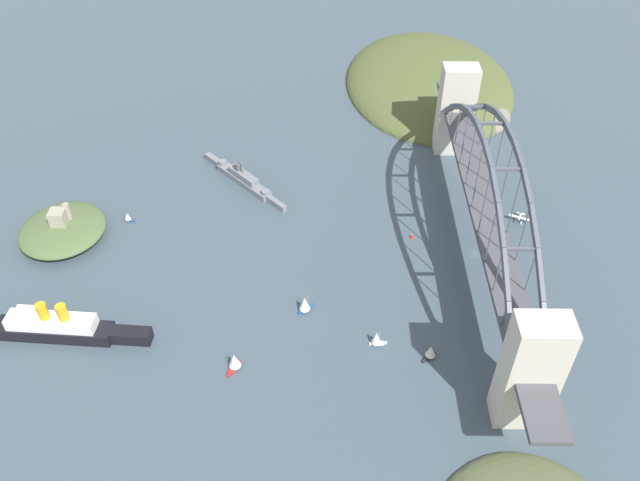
{
  "coord_description": "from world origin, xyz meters",
  "views": [
    {
      "loc": [
        -244.92,
        77.72,
        226.73
      ],
      "look_at": [
        0.0,
        80.47,
        8.0
      ],
      "focal_mm": 36.11,
      "sensor_mm": 36.0,
      "label": 1
    }
  ],
  "objects_px": {
    "small_boat_1": "(376,338)",
    "small_boat_4": "(128,217)",
    "small_boat_0": "(431,351)",
    "fort_island_mid_harbor": "(62,229)",
    "small_boat_2": "(234,361)",
    "naval_cruiser": "(243,179)",
    "small_boat_3": "(305,304)",
    "channel_marker_buoy": "(412,236)",
    "harbor_arch_bridge": "(485,208)",
    "ocean_liner": "(54,327)",
    "seaplane_taxiing_near_bridge": "(519,218)"
  },
  "relations": [
    {
      "from": "naval_cruiser",
      "to": "fort_island_mid_harbor",
      "type": "relative_size",
      "value": 1.16
    },
    {
      "from": "ocean_liner",
      "to": "small_boat_3",
      "type": "distance_m",
      "value": 113.17
    },
    {
      "from": "fort_island_mid_harbor",
      "to": "small_boat_3",
      "type": "xyz_separation_m",
      "value": [
        -52.0,
        -129.87,
        -0.05
      ]
    },
    {
      "from": "fort_island_mid_harbor",
      "to": "small_boat_4",
      "type": "bearing_deg",
      "value": -67.62
    },
    {
      "from": "ocean_liner",
      "to": "small_boat_0",
      "type": "relative_size",
      "value": 11.56
    },
    {
      "from": "harbor_arch_bridge",
      "to": "fort_island_mid_harbor",
      "type": "xyz_separation_m",
      "value": [
        11.11,
        217.02,
        -25.03
      ]
    },
    {
      "from": "seaplane_taxiing_near_bridge",
      "to": "channel_marker_buoy",
      "type": "relative_size",
      "value": 3.96
    },
    {
      "from": "small_boat_2",
      "to": "channel_marker_buoy",
      "type": "bearing_deg",
      "value": -44.8
    },
    {
      "from": "seaplane_taxiing_near_bridge",
      "to": "small_boat_0",
      "type": "xyz_separation_m",
      "value": [
        -93.52,
        59.53,
        1.53
      ]
    },
    {
      "from": "small_boat_1",
      "to": "small_boat_4",
      "type": "bearing_deg",
      "value": 57.22
    },
    {
      "from": "small_boat_1",
      "to": "small_boat_0",
      "type": "bearing_deg",
      "value": -106.21
    },
    {
      "from": "naval_cruiser",
      "to": "channel_marker_buoy",
      "type": "bearing_deg",
      "value": -116.72
    },
    {
      "from": "ocean_liner",
      "to": "channel_marker_buoy",
      "type": "distance_m",
      "value": 181.14
    },
    {
      "from": "harbor_arch_bridge",
      "to": "channel_marker_buoy",
      "type": "height_order",
      "value": "harbor_arch_bridge"
    },
    {
      "from": "small_boat_0",
      "to": "small_boat_2",
      "type": "bearing_deg",
      "value": 94.43
    },
    {
      "from": "naval_cruiser",
      "to": "seaplane_taxiing_near_bridge",
      "type": "relative_size",
      "value": 5.04
    },
    {
      "from": "small_boat_0",
      "to": "small_boat_3",
      "type": "bearing_deg",
      "value": 64.69
    },
    {
      "from": "small_boat_3",
      "to": "small_boat_2",
      "type": "bearing_deg",
      "value": 138.34
    },
    {
      "from": "naval_cruiser",
      "to": "small_boat_3",
      "type": "height_order",
      "value": "naval_cruiser"
    },
    {
      "from": "seaplane_taxiing_near_bridge",
      "to": "small_boat_4",
      "type": "distance_m",
      "value": 214.05
    },
    {
      "from": "seaplane_taxiing_near_bridge",
      "to": "small_boat_4",
      "type": "bearing_deg",
      "value": 90.6
    },
    {
      "from": "small_boat_3",
      "to": "channel_marker_buoy",
      "type": "height_order",
      "value": "small_boat_3"
    },
    {
      "from": "small_boat_0",
      "to": "naval_cruiser",
      "type": "bearing_deg",
      "value": 36.86
    },
    {
      "from": "fort_island_mid_harbor",
      "to": "small_boat_0",
      "type": "height_order",
      "value": "fort_island_mid_harbor"
    },
    {
      "from": "naval_cruiser",
      "to": "fort_island_mid_harbor",
      "type": "distance_m",
      "value": 102.84
    },
    {
      "from": "harbor_arch_bridge",
      "to": "small_boat_1",
      "type": "bearing_deg",
      "value": 137.9
    },
    {
      "from": "seaplane_taxiing_near_bridge",
      "to": "small_boat_2",
      "type": "distance_m",
      "value": 176.02
    },
    {
      "from": "small_boat_1",
      "to": "small_boat_4",
      "type": "xyz_separation_m",
      "value": [
        84.47,
        131.14,
        -1.29
      ]
    },
    {
      "from": "seaplane_taxiing_near_bridge",
      "to": "small_boat_0",
      "type": "bearing_deg",
      "value": 147.52
    },
    {
      "from": "small_boat_0",
      "to": "small_boat_3",
      "type": "height_order",
      "value": "small_boat_3"
    },
    {
      "from": "fort_island_mid_harbor",
      "to": "seaplane_taxiing_near_bridge",
      "type": "bearing_deg",
      "value": -86.48
    },
    {
      "from": "harbor_arch_bridge",
      "to": "naval_cruiser",
      "type": "bearing_deg",
      "value": 64.88
    },
    {
      "from": "harbor_arch_bridge",
      "to": "ocean_liner",
      "type": "distance_m",
      "value": 208.58
    },
    {
      "from": "small_boat_2",
      "to": "channel_marker_buoy",
      "type": "distance_m",
      "value": 120.54
    },
    {
      "from": "harbor_arch_bridge",
      "to": "small_boat_0",
      "type": "xyz_separation_m",
      "value": [
        -67.31,
        31.3,
        -26.29
      ]
    },
    {
      "from": "naval_cruiser",
      "to": "small_boat_2",
      "type": "bearing_deg",
      "value": -175.88
    },
    {
      "from": "small_boat_1",
      "to": "small_boat_4",
      "type": "relative_size",
      "value": 1.44
    },
    {
      "from": "small_boat_4",
      "to": "naval_cruiser",
      "type": "bearing_deg",
      "value": -59.49
    },
    {
      "from": "harbor_arch_bridge",
      "to": "small_boat_2",
      "type": "height_order",
      "value": "harbor_arch_bridge"
    },
    {
      "from": "fort_island_mid_harbor",
      "to": "small_boat_0",
      "type": "relative_size",
      "value": 6.16
    },
    {
      "from": "fort_island_mid_harbor",
      "to": "naval_cruiser",
      "type": "bearing_deg",
      "value": -62.15
    },
    {
      "from": "channel_marker_buoy",
      "to": "seaplane_taxiing_near_bridge",
      "type": "bearing_deg",
      "value": -76.27
    },
    {
      "from": "fort_island_mid_harbor",
      "to": "small_boat_2",
      "type": "distance_m",
      "value": 131.63
    },
    {
      "from": "small_boat_0",
      "to": "small_boat_1",
      "type": "relative_size",
      "value": 0.85
    },
    {
      "from": "small_boat_1",
      "to": "channel_marker_buoy",
      "type": "relative_size",
      "value": 3.28
    },
    {
      "from": "ocean_liner",
      "to": "small_boat_1",
      "type": "bearing_deg",
      "value": -91.33
    },
    {
      "from": "small_boat_1",
      "to": "small_boat_2",
      "type": "bearing_deg",
      "value": 102.22
    },
    {
      "from": "fort_island_mid_harbor",
      "to": "small_boat_4",
      "type": "relative_size",
      "value": 7.54
    },
    {
      "from": "small_boat_1",
      "to": "channel_marker_buoy",
      "type": "height_order",
      "value": "small_boat_1"
    },
    {
      "from": "fort_island_mid_harbor",
      "to": "small_boat_2",
      "type": "relative_size",
      "value": 4.94
    }
  ]
}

